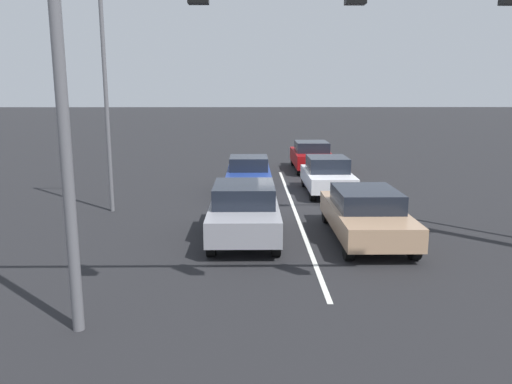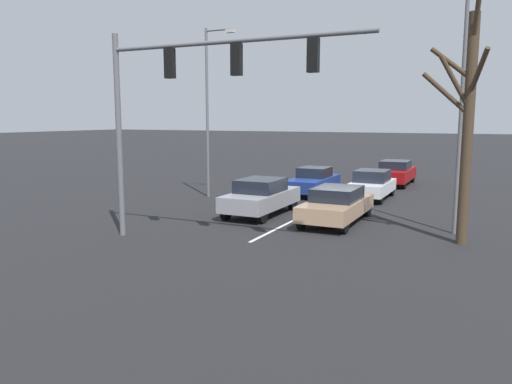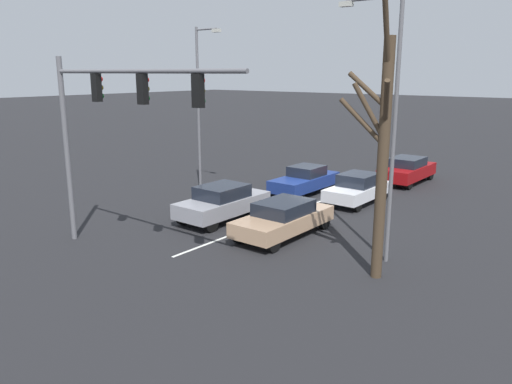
{
  "view_description": "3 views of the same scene",
  "coord_description": "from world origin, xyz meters",
  "px_view_note": "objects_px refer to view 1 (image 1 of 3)",
  "views": [
    {
      "loc": [
        1.58,
        19.53,
        4.09
      ],
      "look_at": [
        1.42,
        7.27,
        1.63
      ],
      "focal_mm": 35.0,
      "sensor_mm": 36.0,
      "label": 1
    },
    {
      "loc": [
        -7.31,
        25.05,
        4.16
      ],
      "look_at": [
        0.93,
        7.95,
        1.34
      ],
      "focal_mm": 35.0,
      "sensor_mm": 36.0,
      "label": 2
    },
    {
      "loc": [
        -12.74,
        21.62,
        6.42
      ],
      "look_at": [
        -1.14,
        7.02,
        1.93
      ],
      "focal_mm": 35.0,
      "sensor_mm": 36.0,
      "label": 3
    }
  ],
  "objects_px": {
    "car_gray_midlane_front": "(244,210)",
    "car_tan_leftlane_front": "(366,213)",
    "car_white_leftlane_second": "(327,175)",
    "traffic_signal_gantry": "(237,26)",
    "car_maroon_leftlane_third": "(311,155)",
    "street_lamp_right_shoulder": "(109,66)",
    "car_navy_midlane_second": "(249,175)"
  },
  "relations": [
    {
      "from": "car_gray_midlane_front",
      "to": "traffic_signal_gantry",
      "type": "height_order",
      "value": "traffic_signal_gantry"
    },
    {
      "from": "car_white_leftlane_second",
      "to": "car_navy_midlane_second",
      "type": "bearing_deg",
      "value": -2.49
    },
    {
      "from": "car_navy_midlane_second",
      "to": "traffic_signal_gantry",
      "type": "xyz_separation_m",
      "value": [
        0.15,
        12.11,
        4.37
      ]
    },
    {
      "from": "car_gray_midlane_front",
      "to": "traffic_signal_gantry",
      "type": "distance_m",
      "value": 7.06
    },
    {
      "from": "street_lamp_right_shoulder",
      "to": "car_navy_midlane_second",
      "type": "bearing_deg",
      "value": -145.11
    },
    {
      "from": "car_navy_midlane_second",
      "to": "car_gray_midlane_front",
      "type": "bearing_deg",
      "value": 88.97
    },
    {
      "from": "traffic_signal_gantry",
      "to": "street_lamp_right_shoulder",
      "type": "relative_size",
      "value": 1.04
    },
    {
      "from": "car_maroon_leftlane_third",
      "to": "car_white_leftlane_second",
      "type": "bearing_deg",
      "value": 89.17
    },
    {
      "from": "car_gray_midlane_front",
      "to": "car_tan_leftlane_front",
      "type": "xyz_separation_m",
      "value": [
        -3.43,
        0.16,
        -0.07
      ]
    },
    {
      "from": "car_tan_leftlane_front",
      "to": "street_lamp_right_shoulder",
      "type": "height_order",
      "value": "street_lamp_right_shoulder"
    },
    {
      "from": "car_white_leftlane_second",
      "to": "traffic_signal_gantry",
      "type": "xyz_separation_m",
      "value": [
        3.37,
        11.97,
        4.35
      ]
    },
    {
      "from": "car_white_leftlane_second",
      "to": "car_maroon_leftlane_third",
      "type": "relative_size",
      "value": 0.9
    },
    {
      "from": "traffic_signal_gantry",
      "to": "car_gray_midlane_front",
      "type": "bearing_deg",
      "value": -90.3
    },
    {
      "from": "car_navy_midlane_second",
      "to": "street_lamp_right_shoulder",
      "type": "xyz_separation_m",
      "value": [
        4.61,
        3.22,
        4.2
      ]
    },
    {
      "from": "car_tan_leftlane_front",
      "to": "car_navy_midlane_second",
      "type": "xyz_separation_m",
      "value": [
        3.31,
        -6.67,
        -0.01
      ]
    },
    {
      "from": "car_gray_midlane_front",
      "to": "car_tan_leftlane_front",
      "type": "bearing_deg",
      "value": 177.34
    },
    {
      "from": "car_gray_midlane_front",
      "to": "traffic_signal_gantry",
      "type": "bearing_deg",
      "value": 89.7
    },
    {
      "from": "car_gray_midlane_front",
      "to": "traffic_signal_gantry",
      "type": "xyz_separation_m",
      "value": [
        0.03,
        5.6,
        4.3
      ]
    },
    {
      "from": "traffic_signal_gantry",
      "to": "street_lamp_right_shoulder",
      "type": "distance_m",
      "value": 9.95
    },
    {
      "from": "car_white_leftlane_second",
      "to": "street_lamp_right_shoulder",
      "type": "xyz_separation_m",
      "value": [
        7.83,
        3.07,
        4.18
      ]
    },
    {
      "from": "car_tan_leftlane_front",
      "to": "car_white_leftlane_second",
      "type": "height_order",
      "value": "car_white_leftlane_second"
    },
    {
      "from": "car_navy_midlane_second",
      "to": "car_tan_leftlane_front",
      "type": "bearing_deg",
      "value": 116.39
    },
    {
      "from": "car_white_leftlane_second",
      "to": "car_tan_leftlane_front",
      "type": "bearing_deg",
      "value": 90.74
    },
    {
      "from": "car_tan_leftlane_front",
      "to": "car_maroon_leftlane_third",
      "type": "relative_size",
      "value": 1.04
    },
    {
      "from": "car_tan_leftlane_front",
      "to": "car_maroon_leftlane_third",
      "type": "distance_m",
      "value": 12.66
    },
    {
      "from": "traffic_signal_gantry",
      "to": "car_maroon_leftlane_third",
      "type": "bearing_deg",
      "value": -100.82
    },
    {
      "from": "traffic_signal_gantry",
      "to": "car_tan_leftlane_front",
      "type": "bearing_deg",
      "value": -122.43
    },
    {
      "from": "car_tan_leftlane_front",
      "to": "car_navy_midlane_second",
      "type": "bearing_deg",
      "value": -63.61
    },
    {
      "from": "car_tan_leftlane_front",
      "to": "traffic_signal_gantry",
      "type": "bearing_deg",
      "value": 57.57
    },
    {
      "from": "car_white_leftlane_second",
      "to": "street_lamp_right_shoulder",
      "type": "relative_size",
      "value": 0.47
    },
    {
      "from": "car_tan_leftlane_front",
      "to": "car_maroon_leftlane_third",
      "type": "bearing_deg",
      "value": -90.02
    },
    {
      "from": "car_navy_midlane_second",
      "to": "car_white_leftlane_second",
      "type": "bearing_deg",
      "value": 177.51
    }
  ]
}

